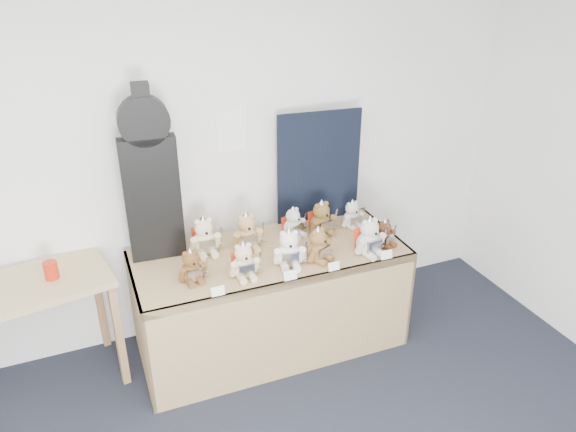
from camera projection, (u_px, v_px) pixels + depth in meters
name	position (u px, v px, depth m)	size (l,w,h in m)	color
room_shell	(231.00, 131.00, 3.93)	(6.00, 6.00, 6.00)	white
display_table	(274.00, 278.00, 3.92)	(1.91, 0.82, 0.79)	#997B4E
side_table	(30.00, 302.00, 3.54)	(1.07, 0.71, 0.83)	tan
guitar_case	(150.00, 177.00, 3.61)	(0.37, 0.13, 1.19)	black
navy_board	(319.00, 167.00, 4.19)	(0.64, 0.02, 0.86)	black
red_cup	(51.00, 270.00, 3.52)	(0.09, 0.09, 0.12)	red
teddy_front_far_left	(192.00, 267.00, 3.55)	(0.21, 0.17, 0.25)	brown
teddy_front_left	(244.00, 262.00, 3.59)	(0.22, 0.18, 0.27)	beige
teddy_front_centre	(289.00, 250.00, 3.71)	(0.24, 0.22, 0.30)	white
teddy_front_right	(318.00, 246.00, 3.77)	(0.22, 0.21, 0.27)	olive
teddy_front_far_right	(369.00, 238.00, 3.85)	(0.25, 0.22, 0.30)	silver
teddy_front_end	(385.00, 234.00, 3.96)	(0.19, 0.17, 0.22)	brown
teddy_back_left	(205.00, 237.00, 3.86)	(0.24, 0.20, 0.30)	beige
teddy_back_centre_left	(247.00, 233.00, 3.92)	(0.24, 0.19, 0.30)	tan
teddy_back_centre_right	(293.00, 223.00, 4.09)	(0.20, 0.19, 0.25)	silver
teddy_back_right	(322.00, 220.00, 4.11)	(0.24, 0.21, 0.29)	brown
teddy_back_end	(352.00, 215.00, 4.22)	(0.19, 0.17, 0.23)	silver
entry_card_a	(218.00, 291.00, 3.42)	(0.08, 0.00, 0.06)	white
entry_card_b	(290.00, 275.00, 3.58)	(0.09, 0.00, 0.06)	white
entry_card_c	(334.00, 266.00, 3.68)	(0.08, 0.00, 0.06)	white
entry_card_d	(387.00, 255.00, 3.81)	(0.09, 0.00, 0.06)	white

